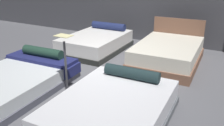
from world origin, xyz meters
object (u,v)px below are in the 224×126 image
(bed_3, at_px, (168,53))
(bed_2, at_px, (96,42))
(bed_0, at_px, (18,79))
(bed_1, at_px, (113,109))
(price_sign, at_px, (66,74))

(bed_3, bearing_deg, bed_2, 176.23)
(bed_2, bearing_deg, bed_0, -92.48)
(bed_1, height_order, price_sign, price_sign)
(bed_1, relative_size, bed_2, 1.01)
(bed_2, bearing_deg, bed_1, -54.63)
(bed_0, bearing_deg, bed_1, -6.00)
(bed_1, relative_size, bed_3, 0.99)
(bed_1, xyz_separation_m, bed_3, (0.00, 2.81, 0.04))
(bed_0, height_order, price_sign, price_sign)
(bed_1, bearing_deg, bed_3, 87.80)
(bed_0, relative_size, bed_2, 1.05)
(bed_1, distance_m, bed_3, 2.81)
(bed_3, xyz_separation_m, price_sign, (-1.07, -2.54, 0.19))
(bed_3, bearing_deg, price_sign, -115.52)
(price_sign, bearing_deg, bed_0, -171.88)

